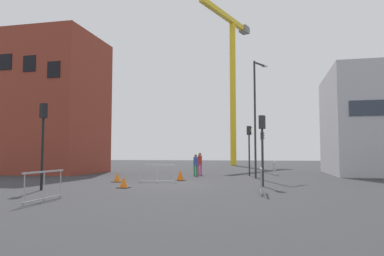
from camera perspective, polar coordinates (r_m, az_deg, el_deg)
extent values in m
plane|color=#333335|center=(20.16, -3.98, -8.88)|extent=(160.00, 160.00, 0.00)
cube|color=brown|center=(34.55, -20.64, 3.45)|extent=(7.31, 7.41, 12.15)
cube|color=black|center=(33.43, -27.26, 9.22)|extent=(1.10, 0.06, 1.30)
cube|color=black|center=(32.04, -24.22, 9.23)|extent=(1.10, 0.06, 1.30)
cube|color=black|center=(30.67, -20.93, 8.59)|extent=(1.10, 0.06, 1.30)
cylinder|color=yellow|center=(55.74, 6.45, 5.40)|extent=(0.90, 0.90, 21.80)
cube|color=yellow|center=(56.60, 5.23, 17.13)|extent=(5.36, 13.59, 0.70)
cube|color=slate|center=(62.56, 8.22, 15.04)|extent=(1.73, 2.10, 1.10)
cylinder|color=#2D2D30|center=(25.67, 9.88, 1.40)|extent=(0.14, 0.14, 8.24)
cube|color=#2D2D30|center=(26.94, 10.58, 9.83)|extent=(0.78, 1.26, 0.10)
ellipsoid|color=silver|center=(27.51, 11.35, 9.51)|extent=(0.44, 0.24, 0.16)
cylinder|color=#2D2D30|center=(19.24, 11.03, -4.58)|extent=(0.12, 0.12, 2.99)
cube|color=#2D2D30|center=(19.31, 10.95, 0.91)|extent=(0.35, 0.37, 0.70)
sphere|color=#390605|center=(19.47, 11.24, 1.52)|extent=(0.11, 0.11, 0.11)
sphere|color=#F2A514|center=(19.45, 11.25, 0.87)|extent=(0.11, 0.11, 0.11)
sphere|color=#07330F|center=(19.44, 11.25, 0.23)|extent=(0.11, 0.11, 0.11)
cylinder|color=#232326|center=(33.96, 11.00, -4.34)|extent=(0.12, 0.12, 3.02)
cube|color=#232326|center=(34.00, 10.95, -1.20)|extent=(0.29, 0.25, 0.70)
sphere|color=red|center=(34.02, 11.24, -0.83)|extent=(0.11, 0.11, 0.11)
sphere|color=#3C2905|center=(34.01, 11.25, -1.20)|extent=(0.11, 0.11, 0.11)
sphere|color=#07330F|center=(34.00, 11.25, -1.57)|extent=(0.11, 0.11, 0.11)
cylinder|color=#2D2D30|center=(28.57, 8.99, -4.27)|extent=(0.12, 0.12, 3.17)
cube|color=#2D2D30|center=(28.63, 8.95, -0.40)|extent=(0.35, 0.33, 0.70)
sphere|color=#390605|center=(28.57, 9.26, 0.06)|extent=(0.11, 0.11, 0.11)
sphere|color=#F2A514|center=(28.56, 9.27, -0.38)|extent=(0.11, 0.11, 0.11)
sphere|color=#07330F|center=(28.54, 9.27, -0.82)|extent=(0.11, 0.11, 0.11)
cylinder|color=black|center=(18.33, -22.48, -3.79)|extent=(0.12, 0.12, 3.36)
cube|color=black|center=(18.45, -22.31, 2.53)|extent=(0.33, 0.31, 0.70)
sphere|color=#390605|center=(18.61, -22.64, 3.17)|extent=(0.11, 0.11, 0.11)
sphere|color=#3C2905|center=(18.58, -22.66, 2.49)|extent=(0.11, 0.11, 0.11)
sphere|color=green|center=(18.56, -22.67, 1.82)|extent=(0.11, 0.11, 0.11)
cylinder|color=#2D844C|center=(27.92, 0.77, -6.76)|extent=(0.14, 0.14, 0.80)
cylinder|color=#2D844C|center=(27.85, 0.39, -6.76)|extent=(0.14, 0.14, 0.80)
cylinder|color=#33519E|center=(27.86, 0.58, -5.26)|extent=(0.34, 0.34, 0.66)
sphere|color=#8C6647|center=(27.85, 0.58, -4.36)|extent=(0.22, 0.22, 0.22)
cylinder|color=#D14C8C|center=(29.14, 1.05, -6.59)|extent=(0.14, 0.14, 0.85)
cylinder|color=#D14C8C|center=(29.10, 1.44, -6.59)|extent=(0.14, 0.14, 0.85)
cylinder|color=red|center=(29.10, 1.24, -5.05)|extent=(0.34, 0.34, 0.71)
sphere|color=#8C6647|center=(29.10, 1.24, -4.12)|extent=(0.23, 0.23, 0.23)
cube|color=#B2B5BA|center=(21.59, -5.47, -5.77)|extent=(2.35, 0.14, 0.06)
cube|color=#B2B5BA|center=(21.64, -5.49, -8.28)|extent=(2.35, 0.14, 0.06)
cylinder|color=#B2B5BA|center=(21.92, -8.15, -7.09)|extent=(0.04, 0.04, 1.05)
cylinder|color=#B2B5BA|center=(21.61, -5.48, -7.16)|extent=(0.04, 0.04, 1.05)
cylinder|color=#B2B5BA|center=(21.34, -2.73, -7.21)|extent=(0.04, 0.04, 1.05)
cube|color=gray|center=(15.70, 10.81, -6.32)|extent=(0.16, 2.06, 0.06)
cube|color=gray|center=(15.77, 10.85, -9.77)|extent=(0.16, 2.06, 0.06)
cylinder|color=gray|center=(14.81, 10.90, -8.49)|extent=(0.04, 0.04, 1.05)
cylinder|color=gray|center=(15.73, 10.83, -8.23)|extent=(0.04, 0.04, 1.05)
cylinder|color=gray|center=(16.66, 10.77, -8.00)|extent=(0.04, 0.04, 1.05)
cube|color=#9EA0A5|center=(13.87, -22.19, -6.38)|extent=(0.21, 2.50, 0.06)
cube|color=#9EA0A5|center=(13.94, -22.30, -10.28)|extent=(0.21, 2.50, 0.06)
cylinder|color=#9EA0A5|center=(12.95, -24.87, -8.81)|extent=(0.04, 0.04, 1.05)
cylinder|color=#9EA0A5|center=(13.90, -22.25, -8.54)|extent=(0.04, 0.04, 1.05)
cylinder|color=#9EA0A5|center=(14.88, -19.97, -8.30)|extent=(0.04, 0.04, 1.05)
cube|color=#B2B5BA|center=(30.17, 12.82, -5.22)|extent=(0.13, 2.17, 0.06)
cube|color=#B2B5BA|center=(30.20, 12.85, -7.02)|extent=(0.13, 2.17, 0.06)
cylinder|color=#B2B5BA|center=(29.21, 12.90, -6.29)|extent=(0.04, 0.04, 1.05)
cylinder|color=#B2B5BA|center=(30.18, 12.83, -6.22)|extent=(0.04, 0.04, 1.05)
cylinder|color=#B2B5BA|center=(31.16, 12.77, -6.15)|extent=(0.04, 0.04, 1.05)
cube|color=black|center=(23.26, -1.86, -8.22)|extent=(0.64, 0.64, 0.03)
cone|color=#E55B0F|center=(23.24, -1.86, -7.45)|extent=(0.50, 0.50, 0.65)
cube|color=black|center=(18.46, -10.70, -9.21)|extent=(0.57, 0.57, 0.03)
cone|color=orange|center=(18.44, -10.69, -8.37)|extent=(0.44, 0.44, 0.57)
cube|color=black|center=(22.43, -11.69, -8.29)|extent=(0.57, 0.57, 0.03)
cone|color=orange|center=(22.42, -11.68, -7.59)|extent=(0.44, 0.44, 0.58)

